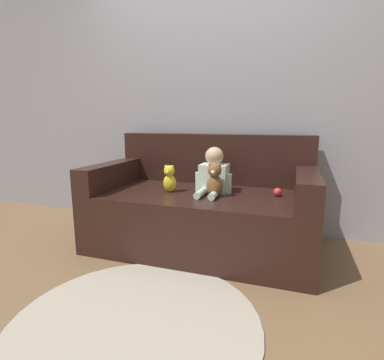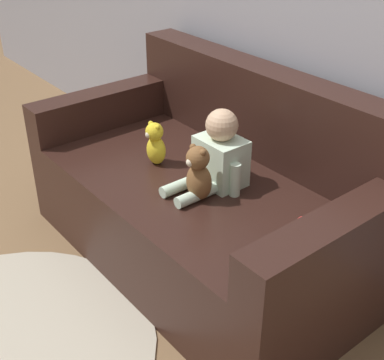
{
  "view_description": "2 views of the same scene",
  "coord_description": "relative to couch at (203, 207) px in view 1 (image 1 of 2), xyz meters",
  "views": [
    {
      "loc": [
        0.69,
        -2.27,
        1.03
      ],
      "look_at": [
        -0.06,
        -0.07,
        0.57
      ],
      "focal_mm": 28.0,
      "sensor_mm": 36.0,
      "label": 1
    },
    {
      "loc": [
        1.69,
        -1.41,
        1.72
      ],
      "look_at": [
        0.08,
        -0.13,
        0.53
      ],
      "focal_mm": 50.0,
      "sensor_mm": 36.0,
      "label": 2
    }
  ],
  "objects": [
    {
      "name": "ground_plane",
      "position": [
        0.0,
        -0.06,
        -0.32
      ],
      "size": [
        12.0,
        12.0,
        0.0
      ],
      "primitive_type": "plane",
      "color": "brown"
    },
    {
      "name": "wall_back",
      "position": [
        0.0,
        0.51,
        0.98
      ],
      "size": [
        8.0,
        0.05,
        2.6
      ],
      "color": "#93939E",
      "rests_on": "ground_plane"
    },
    {
      "name": "couch",
      "position": [
        0.0,
        0.0,
        0.0
      ],
      "size": [
        1.76,
        0.97,
        0.92
      ],
      "color": "black",
      "rests_on": "ground_plane"
    },
    {
      "name": "person_baby",
      "position": [
        0.1,
        -0.04,
        0.29
      ],
      "size": [
        0.3,
        0.38,
        0.36
      ],
      "color": "silver",
      "rests_on": "couch"
    },
    {
      "name": "teddy_bear_brown",
      "position": [
        0.15,
        -0.2,
        0.28
      ],
      "size": [
        0.12,
        0.12,
        0.26
      ],
      "color": "brown",
      "rests_on": "couch"
    },
    {
      "name": "plush_toy_side",
      "position": [
        -0.24,
        -0.15,
        0.26
      ],
      "size": [
        0.11,
        0.1,
        0.22
      ],
      "color": "yellow",
      "rests_on": "couch"
    },
    {
      "name": "toy_ball",
      "position": [
        0.6,
        -0.02,
        0.18
      ],
      "size": [
        0.06,
        0.06,
        0.06
      ],
      "color": "red",
      "rests_on": "couch"
    },
    {
      "name": "floor_rug",
      "position": [
        -0.03,
        -1.11,
        -0.32
      ],
      "size": [
        1.31,
        1.31,
        0.01
      ],
      "color": "#B2A893",
      "rests_on": "ground_plane"
    }
  ]
}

